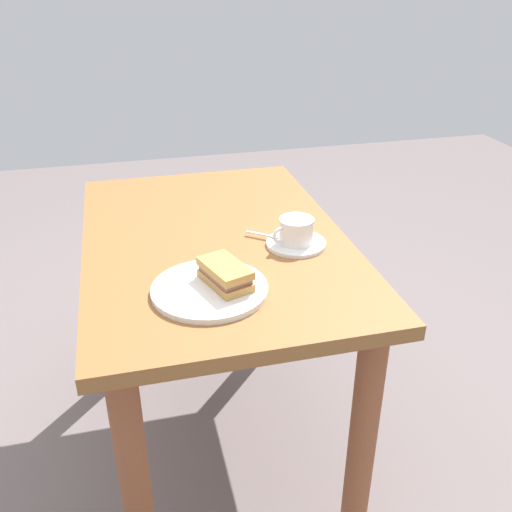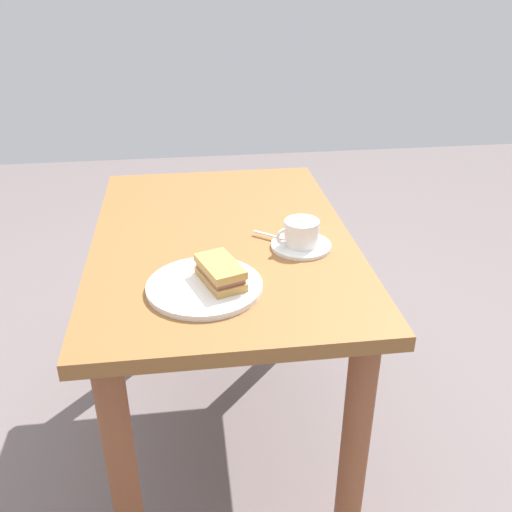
% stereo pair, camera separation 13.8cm
% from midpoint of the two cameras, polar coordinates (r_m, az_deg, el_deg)
% --- Properties ---
extents(ground_plane, '(6.00, 6.00, 0.00)m').
position_cam_midpoint_polar(ground_plane, '(1.99, -5.53, -17.57)').
color(ground_plane, '#6C6060').
extents(dining_table, '(1.05, 0.71, 0.74)m').
position_cam_midpoint_polar(dining_table, '(1.62, -6.48, -2.59)').
color(dining_table, brown).
rests_on(dining_table, ground_plane).
extents(sandwich_plate, '(0.27, 0.27, 0.01)m').
position_cam_midpoint_polar(sandwich_plate, '(1.30, -7.78, -3.45)').
color(sandwich_plate, white).
rests_on(sandwich_plate, dining_table).
extents(sandwich_front, '(0.15, 0.12, 0.05)m').
position_cam_midpoint_polar(sandwich_front, '(1.29, -6.22, -1.93)').
color(sandwich_front, '#C18C47').
rests_on(sandwich_front, sandwich_plate).
extents(coffee_saucer, '(0.16, 0.16, 0.01)m').
position_cam_midpoint_polar(coffee_saucer, '(1.50, 1.44, 1.23)').
color(coffee_saucer, white).
rests_on(coffee_saucer, dining_table).
extents(coffee_cup, '(0.09, 0.12, 0.07)m').
position_cam_midpoint_polar(coffee_cup, '(1.48, 1.40, 2.60)').
color(coffee_cup, white).
rests_on(coffee_cup, coffee_saucer).
extents(spoon, '(0.07, 0.08, 0.01)m').
position_cam_midpoint_polar(spoon, '(1.52, -1.36, 2.04)').
color(spoon, silver).
rests_on(spoon, coffee_saucer).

